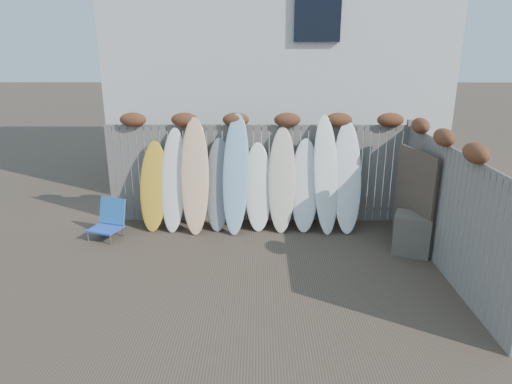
{
  "coord_description": "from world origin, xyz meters",
  "views": [
    {
      "loc": [
        0.05,
        -6.49,
        3.47
      ],
      "look_at": [
        0.0,
        1.2,
        1.0
      ],
      "focal_mm": 32.0,
      "sensor_mm": 36.0,
      "label": 1
    }
  ],
  "objects_px": {
    "beach_chair": "(109,220)",
    "wooden_crate": "(412,234)",
    "lattice_panel": "(413,200)",
    "surfboard_0": "(154,186)"
  },
  "relations": [
    {
      "from": "beach_chair",
      "to": "wooden_crate",
      "type": "relative_size",
      "value": 1.01
    },
    {
      "from": "beach_chair",
      "to": "wooden_crate",
      "type": "bearing_deg",
      "value": -7.1
    },
    {
      "from": "beach_chair",
      "to": "lattice_panel",
      "type": "distance_m",
      "value": 5.6
    },
    {
      "from": "lattice_panel",
      "to": "wooden_crate",
      "type": "bearing_deg",
      "value": -114.32
    },
    {
      "from": "wooden_crate",
      "to": "surfboard_0",
      "type": "height_order",
      "value": "surfboard_0"
    },
    {
      "from": "wooden_crate",
      "to": "lattice_panel",
      "type": "xyz_separation_m",
      "value": [
        0.05,
        0.26,
        0.53
      ]
    },
    {
      "from": "beach_chair",
      "to": "surfboard_0",
      "type": "distance_m",
      "value": 1.05
    },
    {
      "from": "lattice_panel",
      "to": "surfboard_0",
      "type": "height_order",
      "value": "lattice_panel"
    },
    {
      "from": "wooden_crate",
      "to": "beach_chair",
      "type": "bearing_deg",
      "value": 172.9
    },
    {
      "from": "wooden_crate",
      "to": "lattice_panel",
      "type": "relative_size",
      "value": 0.4
    }
  ]
}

